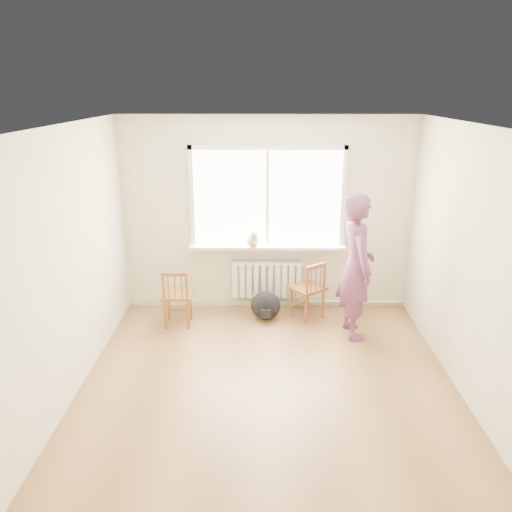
{
  "coord_description": "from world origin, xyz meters",
  "views": [
    {
      "loc": [
        -0.08,
        -4.46,
        3.03
      ],
      "look_at": [
        -0.14,
        1.2,
        1.11
      ],
      "focal_mm": 35.0,
      "sensor_mm": 36.0,
      "label": 1
    }
  ],
  "objects_px": {
    "person": "(356,267)",
    "cat": "(253,239)",
    "backpack": "(266,305)",
    "chair_left": "(177,298)",
    "chair_right": "(310,290)"
  },
  "relations": [
    {
      "from": "person",
      "to": "backpack",
      "type": "bearing_deg",
      "value": 61.75
    },
    {
      "from": "chair_right",
      "to": "backpack",
      "type": "relative_size",
      "value": 2.03
    },
    {
      "from": "person",
      "to": "cat",
      "type": "distance_m",
      "value": 1.47
    },
    {
      "from": "cat",
      "to": "backpack",
      "type": "height_order",
      "value": "cat"
    },
    {
      "from": "chair_left",
      "to": "chair_right",
      "type": "bearing_deg",
      "value": -173.56
    },
    {
      "from": "cat",
      "to": "chair_left",
      "type": "bearing_deg",
      "value": -162.72
    },
    {
      "from": "cat",
      "to": "chair_right",
      "type": "bearing_deg",
      "value": -26.13
    },
    {
      "from": "person",
      "to": "backpack",
      "type": "distance_m",
      "value": 1.39
    },
    {
      "from": "person",
      "to": "chair_left",
      "type": "bearing_deg",
      "value": 76.82
    },
    {
      "from": "chair_left",
      "to": "person",
      "type": "bearing_deg",
      "value": 173.74
    },
    {
      "from": "backpack",
      "to": "cat",
      "type": "bearing_deg",
      "value": 123.02
    },
    {
      "from": "backpack",
      "to": "person",
      "type": "bearing_deg",
      "value": -20.22
    },
    {
      "from": "chair_right",
      "to": "backpack",
      "type": "xyz_separation_m",
      "value": [
        -0.6,
        -0.03,
        -0.21
      ]
    },
    {
      "from": "chair_right",
      "to": "person",
      "type": "distance_m",
      "value": 0.85
    },
    {
      "from": "cat",
      "to": "backpack",
      "type": "xyz_separation_m",
      "value": [
        0.18,
        -0.28,
        -0.86
      ]
    }
  ]
}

